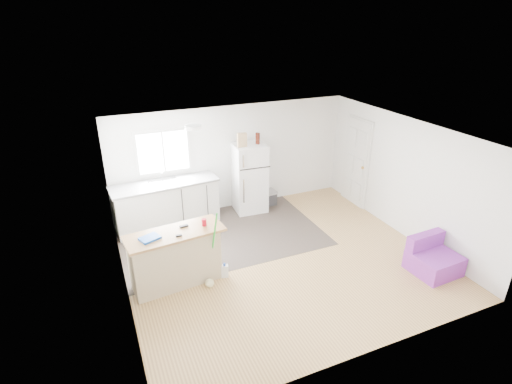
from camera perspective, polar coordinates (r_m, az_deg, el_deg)
room at (r=7.01m, az=3.73°, el=-1.33°), size 5.51×5.01×2.41m
vinyl_zone at (r=8.35m, az=-4.86°, el=-6.20°), size 4.05×2.50×0.00m
window at (r=8.64m, az=-13.11°, el=5.60°), size 1.18×0.06×0.98m
interior_door at (r=9.66m, az=14.09°, el=4.12°), size 0.11×0.92×2.10m
ceiling_fixture at (r=7.27m, az=-8.98°, el=9.14°), size 0.30×0.30×0.07m
kitchen_cabinets at (r=8.71m, az=-12.65°, el=-1.65°), size 2.26×0.86×1.28m
peninsula at (r=6.85m, az=-11.44°, el=-9.20°), size 1.65×0.77×0.98m
refrigerator at (r=9.07m, az=-0.92°, el=2.02°), size 0.74×0.71×1.58m
cooler at (r=9.53m, az=1.46°, el=-0.87°), size 0.49×0.35×0.35m
purple_seat at (r=7.82m, az=23.92°, el=-8.77°), size 0.80×0.76×0.63m
cleaner_jug at (r=7.09m, az=-4.50°, el=-11.16°), size 0.14×0.12×0.27m
mop at (r=6.86m, az=-6.53°, el=-11.49°), size 0.27×0.38×1.37m
red_cup at (r=6.70m, az=-7.42°, el=-4.31°), size 0.10×0.10×0.12m
blue_tray at (r=6.50m, az=-14.94°, el=-6.38°), size 0.36×0.32×0.04m
tool_a at (r=6.73m, az=-10.26°, el=-4.81°), size 0.14×0.06×0.03m
tool_b at (r=6.48m, az=-10.96°, el=-6.13°), size 0.10×0.05×0.03m
cardboard_box at (r=8.62m, az=-2.02°, el=7.44°), size 0.21×0.11×0.30m
bottle_left at (r=8.80m, az=0.33°, el=7.63°), size 0.09×0.09×0.25m
bottle_right at (r=8.82m, az=0.14°, el=7.67°), size 0.07×0.07×0.25m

